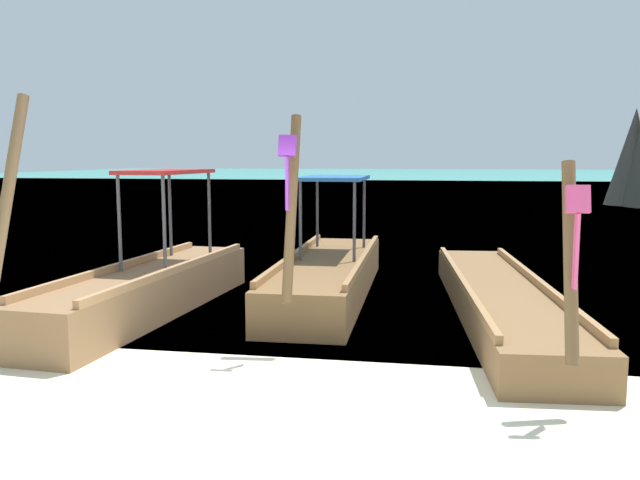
# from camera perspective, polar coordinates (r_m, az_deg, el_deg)

# --- Properties ---
(ground) EXTENTS (120.00, 120.00, 0.00)m
(ground) POSITION_cam_1_polar(r_m,az_deg,el_deg) (6.44, -5.30, -13.56)
(ground) COLOR beige
(sea_water) EXTENTS (120.00, 120.00, 0.00)m
(sea_water) POSITION_cam_1_polar(r_m,az_deg,el_deg) (67.17, 8.70, 5.17)
(sea_water) COLOR #2DB29E
(sea_water) RESTS_ON ground
(longtail_boat_green_ribbon) EXTENTS (1.35, 5.92, 2.94)m
(longtail_boat_green_ribbon) POSITION_cam_1_polar(r_m,az_deg,el_deg) (9.89, -14.69, -4.03)
(longtail_boat_green_ribbon) COLOR olive
(longtail_boat_green_ribbon) RESTS_ON ground
(longtail_boat_violet_ribbon) EXTENTS (1.35, 6.20, 2.79)m
(longtail_boat_violet_ribbon) POSITION_cam_1_polar(r_m,az_deg,el_deg) (10.83, 0.73, -2.97)
(longtail_boat_violet_ribbon) COLOR brown
(longtail_boat_violet_ribbon) RESTS_ON ground
(longtail_boat_pink_ribbon) EXTENTS (1.69, 7.22, 2.25)m
(longtail_boat_pink_ribbon) POSITION_cam_1_polar(r_m,az_deg,el_deg) (9.81, 15.27, -5.00)
(longtail_boat_pink_ribbon) COLOR brown
(longtail_boat_pink_ribbon) RESTS_ON ground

